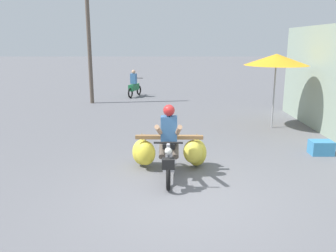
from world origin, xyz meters
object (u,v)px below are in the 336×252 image
motorbike_distant_ahead_left (133,86)px  utility_pole (88,39)px  produce_crate (320,147)px  motorbike_main_loaded (168,150)px  market_umbrella_near_shop (275,60)px

motorbike_distant_ahead_left → utility_pole: bearing=-133.4°
produce_crate → utility_pole: size_ratio=0.10×
motorbike_distant_ahead_left → utility_pole: utility_pole is taller
motorbike_main_loaded → produce_crate: 4.11m
market_umbrella_near_shop → produce_crate: size_ratio=4.37×
produce_crate → utility_pole: bearing=134.7°
market_umbrella_near_shop → motorbike_distant_ahead_left: bearing=128.4°
motorbike_distant_ahead_left → utility_pole: size_ratio=0.27×
market_umbrella_near_shop → motorbike_main_loaded: bearing=-130.9°
motorbike_main_loaded → utility_pole: 9.78m
market_umbrella_near_shop → utility_pole: 8.55m
motorbike_main_loaded → motorbike_distant_ahead_left: bearing=99.5°
motorbike_distant_ahead_left → produce_crate: bearing=-58.9°
motorbike_main_loaded → market_umbrella_near_shop: 5.61m
motorbike_distant_ahead_left → market_umbrella_near_shop: bearing=-51.6°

